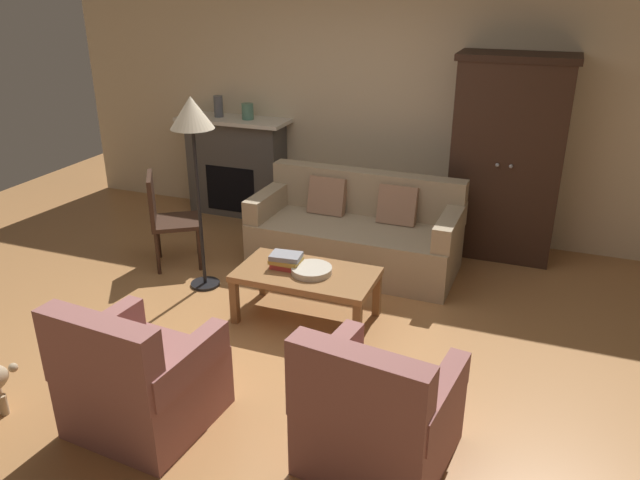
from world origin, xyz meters
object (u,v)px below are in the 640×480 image
object	(u,v)px
coffee_table	(306,278)
side_chair_wooden	(166,215)
fireplace	(237,166)
armchair_near_right	(377,416)
floor_lamp	(192,124)
couch	(356,234)
armchair_near_left	(139,382)
mantel_vase_slate	(218,106)
fruit_bowl	(312,270)
armoire	(507,158)
book_stack	(287,261)
mantel_vase_jade	(248,111)

from	to	relation	value
coffee_table	side_chair_wooden	xyz separation A→B (m)	(-1.62, 0.48, 0.15)
fireplace	side_chair_wooden	distance (m)	1.51
fireplace	armchair_near_right	world-z (taller)	fireplace
coffee_table	floor_lamp	size ratio (longest dim) A/B	0.65
couch	armchair_near_left	size ratio (longest dim) A/B	2.20
mantel_vase_slate	fruit_bowl	bearing A→B (deg)	-46.22
fireplace	armchair_near_right	bearing A→B (deg)	-51.68
armchair_near_left	mantel_vase_slate	bearing A→B (deg)	111.58
side_chair_wooden	floor_lamp	bearing A→B (deg)	-25.97
fireplace	couch	bearing A→B (deg)	-27.00
floor_lamp	armoire	bearing A→B (deg)	35.64
couch	fruit_bowl	distance (m)	1.13
book_stack	mantel_vase_slate	xyz separation A→B (m)	(-1.67, 1.95, 0.76)
mantel_vase_slate	armoire	bearing A→B (deg)	-1.10
fireplace	floor_lamp	distance (m)	2.07
fireplace	couch	distance (m)	1.95
coffee_table	floor_lamp	world-z (taller)	floor_lamp
fruit_bowl	floor_lamp	xyz separation A→B (m)	(-1.12, 0.23, 1.01)
coffee_table	side_chair_wooden	bearing A→B (deg)	163.36
mantel_vase_slate	floor_lamp	xyz separation A→B (m)	(0.77, -1.75, 0.22)
couch	side_chair_wooden	bearing A→B (deg)	-159.38
side_chair_wooden	mantel_vase_slate	bearing A→B (deg)	98.84
coffee_table	book_stack	world-z (taller)	book_stack
coffee_table	mantel_vase_slate	distance (m)	2.84
floor_lamp	side_chair_wooden	bearing A→B (deg)	154.03
fruit_bowl	mantel_vase_jade	world-z (taller)	mantel_vase_jade
mantel_vase_slate	armchair_near_right	bearing A→B (deg)	-49.68
couch	mantel_vase_slate	xyz separation A→B (m)	(-1.90, 0.86, 0.92)
mantel_vase_jade	armchair_near_right	world-z (taller)	mantel_vase_jade
armchair_near_left	armchair_near_right	world-z (taller)	same
fireplace	mantel_vase_jade	bearing A→B (deg)	-5.69
coffee_table	armchair_near_left	bearing A→B (deg)	-106.23
book_stack	side_chair_wooden	size ratio (longest dim) A/B	0.29
fruit_bowl	armchair_near_left	world-z (taller)	armchair_near_left
armoire	mantel_vase_slate	bearing A→B (deg)	178.90
mantel_vase_slate	coffee_table	bearing A→B (deg)	-46.86
coffee_table	fruit_bowl	world-z (taller)	fruit_bowl
fireplace	armoire	xyz separation A→B (m)	(2.95, -0.08, 0.40)
armchair_near_right	fireplace	bearing A→B (deg)	128.32
fireplace	mantel_vase_slate	world-z (taller)	mantel_vase_slate
armchair_near_left	side_chair_wooden	bearing A→B (deg)	119.73
armchair_near_right	mantel_vase_jade	bearing A→B (deg)	126.51
book_stack	armchair_near_left	distance (m)	1.60
armoire	couch	bearing A→B (deg)	-146.94
mantel_vase_jade	armchair_near_right	xyz separation A→B (m)	(2.46, -3.32, -0.89)
book_stack	mantel_vase_jade	bearing A→B (deg)	123.85
mantel_vase_jade	side_chair_wooden	xyz separation A→B (m)	(-0.13, -1.49, -0.69)
floor_lamp	armchair_near_right	bearing A→B (deg)	-37.48
coffee_table	mantel_vase_jade	xyz separation A→B (m)	(-1.49, 1.97, 0.84)
fireplace	mantel_vase_jade	xyz separation A→B (m)	(0.18, -0.02, 0.64)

